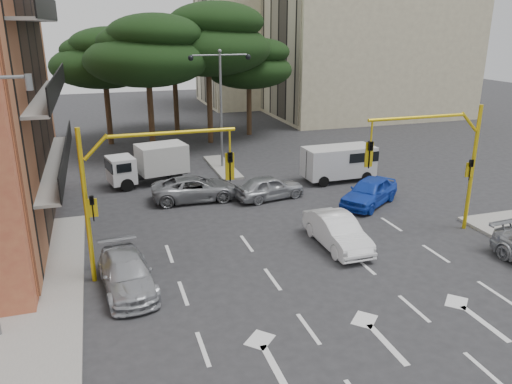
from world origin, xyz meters
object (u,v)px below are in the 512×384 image
car_silver_cross_a (195,188)px  box_truck_a (148,165)px  car_blue_compact (369,192)px  car_silver_wagon (127,274)px  signal_mast_left (134,181)px  street_lamp_center (221,88)px  car_white_hatch (337,231)px  signal_mast_right (442,153)px  van_white (339,163)px  car_silver_cross_b (269,187)px

car_silver_cross_a → box_truck_a: bearing=31.3°
car_blue_compact → car_silver_wagon: car_blue_compact is taller
signal_mast_left → car_silver_wagon: 3.46m
street_lamp_center → car_white_hatch: size_ratio=1.79×
street_lamp_center → car_silver_cross_a: 8.18m
car_white_hatch → car_silver_cross_a: (-4.78, 8.05, -0.04)m
street_lamp_center → box_truck_a: bearing=-158.9°
car_white_hatch → car_silver_wagon: car_white_hatch is taller
car_blue_compact → car_white_hatch: bearing=-78.3°
signal_mast_right → signal_mast_left: bearing=180.0°
box_truck_a → van_white: bearing=-116.3°
signal_mast_left → car_blue_compact: 13.79m
car_silver_cross_a → box_truck_a: size_ratio=1.00×
car_silver_wagon → van_white: van_white is taller
signal_mast_left → car_blue_compact: signal_mast_left is taller
car_silver_wagon → car_silver_cross_a: size_ratio=0.90×
signal_mast_left → car_blue_compact: bearing=19.2°
signal_mast_left → car_silver_cross_b: signal_mast_left is taller
car_silver_cross_b → car_white_hatch: bearing=176.3°
car_blue_compact → box_truck_a: (-11.05, 7.60, 0.45)m
signal_mast_right → street_lamp_center: (-6.80, 14.01, 1.54)m
signal_mast_right → van_white: (-0.50, 9.01, -2.77)m
car_silver_cross_b → van_white: van_white is taller
signal_mast_right → car_white_hatch: (-5.05, 0.03, -3.17)m
car_white_hatch → box_truck_a: box_truck_a is taller
street_lamp_center → car_silver_cross_b: size_ratio=1.94×
signal_mast_right → car_silver_wagon: size_ratio=1.37×
car_blue_compact → van_white: van_white is taller
box_truck_a → street_lamp_center: bearing=-80.5°
signal_mast_right → car_blue_compact: (-0.92, 4.41, -3.14)m
car_silver_cross_b → van_white: 5.68m
car_blue_compact → car_silver_cross_b: car_blue_compact is taller
signal_mast_right → car_silver_wagon: (-14.22, -1.03, -3.25)m
car_blue_compact → car_silver_cross_b: (-4.88, 2.60, -0.06)m
street_lamp_center → signal_mast_left: bearing=-115.9°
car_silver_cross_a → car_blue_compact: bearing=-109.7°
car_silver_cross_a → car_silver_wagon: bearing=156.9°
signal_mast_right → car_silver_cross_a: bearing=140.6°
car_silver_cross_a → street_lamp_center: bearing=-24.4°
signal_mast_right → street_lamp_center: street_lamp_center is taller
car_silver_cross_a → van_white: bearing=-81.7°
signal_mast_left → street_lamp_center: street_lamp_center is taller
car_silver_cross_a → signal_mast_left: bearing=157.6°
car_blue_compact → car_silver_cross_a: bearing=-147.4°
signal_mast_left → car_white_hatch: bearing=0.2°
signal_mast_right → car_white_hatch: 5.97m
signal_mast_left → car_silver_cross_a: (3.78, 8.08, -3.21)m
car_blue_compact → box_truck_a: bearing=-159.5°
signal_mast_left → box_truck_a: signal_mast_left is taller
street_lamp_center → car_white_hatch: street_lamp_center is taller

